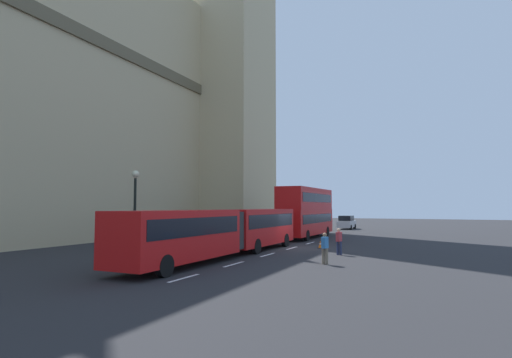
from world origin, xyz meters
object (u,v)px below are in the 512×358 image
at_px(pedestrian_by_kerb, 339,241).
at_px(traffic_cone_west, 320,244).
at_px(articulated_bus, 225,228).
at_px(pedestrian_near_cones, 325,247).
at_px(double_decker_bus, 306,210).
at_px(sedan_lead, 347,222).
at_px(street_lamp, 135,207).
at_px(traffic_cone_middle, 339,240).

bearing_deg(pedestrian_by_kerb, traffic_cone_west, 32.40).
xyz_separation_m(articulated_bus, pedestrian_near_cones, (-0.57, -6.46, -0.83)).
xyz_separation_m(double_decker_bus, pedestrian_by_kerb, (-12.55, -6.17, -1.80)).
height_order(sedan_lead, street_lamp, street_lamp).
xyz_separation_m(articulated_bus, pedestrian_by_kerb, (3.95, -6.17, -0.83)).
distance_m(double_decker_bus, pedestrian_near_cones, 18.34).
xyz_separation_m(articulated_bus, traffic_cone_middle, (11.65, -4.41, -1.46)).
height_order(articulated_bus, sedan_lead, articulated_bus).
bearing_deg(articulated_bus, traffic_cone_middle, -20.73).
relative_size(street_lamp, pedestrian_near_cones, 3.12).
bearing_deg(pedestrian_by_kerb, pedestrian_near_cones, -176.34).
bearing_deg(traffic_cone_middle, street_lamp, 148.72).
distance_m(double_decker_bus, traffic_cone_west, 10.16).
height_order(articulated_bus, traffic_cone_west, articulated_bus).
xyz_separation_m(articulated_bus, traffic_cone_west, (7.45, -3.94, -1.46)).
distance_m(traffic_cone_west, pedestrian_by_kerb, 4.20).
height_order(articulated_bus, street_lamp, street_lamp).
xyz_separation_m(double_decker_bus, street_lamp, (-19.52, 4.50, 0.35)).
bearing_deg(pedestrian_near_cones, street_lamp, 102.60).
bearing_deg(traffic_cone_middle, traffic_cone_west, 173.64).
distance_m(street_lamp, pedestrian_near_cones, 11.43).
height_order(articulated_bus, double_decker_bus, double_decker_bus).
bearing_deg(street_lamp, articulated_bus, -56.15).
relative_size(double_decker_bus, traffic_cone_west, 18.82).
distance_m(sedan_lead, traffic_cone_middle, 22.75).
xyz_separation_m(sedan_lead, traffic_cone_middle, (-22.36, -4.15, -0.63)).
relative_size(traffic_cone_middle, pedestrian_near_cones, 0.34).
bearing_deg(double_decker_bus, street_lamp, 167.01).
bearing_deg(double_decker_bus, traffic_cone_west, -156.45).
relative_size(sedan_lead, pedestrian_near_cones, 2.60).
distance_m(sedan_lead, street_lamp, 37.39).
height_order(double_decker_bus, pedestrian_near_cones, double_decker_bus).
height_order(traffic_cone_middle, street_lamp, street_lamp).
height_order(sedan_lead, traffic_cone_west, sedan_lead).
relative_size(traffic_cone_middle, pedestrian_by_kerb, 0.34).
bearing_deg(traffic_cone_middle, articulated_bus, 159.27).
relative_size(sedan_lead, street_lamp, 0.83).
bearing_deg(pedestrian_near_cones, sedan_lead, 10.16).
xyz_separation_m(traffic_cone_west, traffic_cone_middle, (4.19, -0.47, 0.00)).
distance_m(double_decker_bus, sedan_lead, 17.60).
xyz_separation_m(street_lamp, pedestrian_near_cones, (2.45, -10.96, -2.14)).
distance_m(street_lamp, pedestrian_by_kerb, 12.92).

